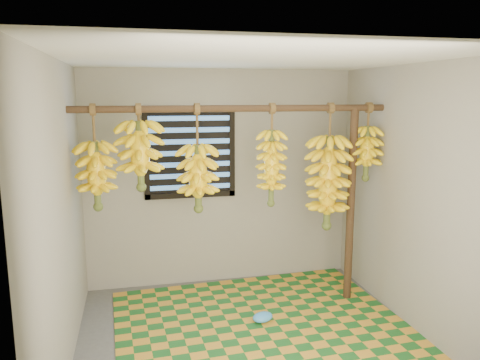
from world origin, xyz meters
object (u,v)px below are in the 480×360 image
object	(u,v)px
plastic_bag	(263,317)
banana_bunch_b	(140,155)
banana_bunch_f	(367,153)
banana_bunch_e	(328,183)
woven_mat	(260,322)
banana_bunch_d	(271,168)
banana_bunch_c	(198,178)
support_post	(351,206)
banana_bunch_a	(96,175)

from	to	relation	value
plastic_bag	banana_bunch_b	bearing A→B (deg)	163.10
banana_bunch_f	plastic_bag	bearing A→B (deg)	-164.42
plastic_bag	banana_bunch_e	xyz separation A→B (m)	(0.76, 0.33, 1.20)
woven_mat	banana_bunch_e	xyz separation A→B (m)	(0.79, 0.33, 1.25)
banana_bunch_d	banana_bunch_f	distance (m)	1.01
banana_bunch_c	banana_bunch_f	xyz separation A→B (m)	(1.72, 0.00, 0.19)
support_post	banana_bunch_d	distance (m)	0.96
banana_bunch_c	plastic_bag	bearing A→B (deg)	-30.67
banana_bunch_a	banana_bunch_c	size ratio (longest dim) A/B	0.93
plastic_bag	banana_bunch_f	world-z (taller)	banana_bunch_f
banana_bunch_e	banana_bunch_f	xyz separation A→B (m)	(0.41, -0.00, 0.29)
banana_bunch_a	woven_mat	bearing A→B (deg)	-12.96
banana_bunch_b	banana_bunch_c	size ratio (longest dim) A/B	0.77
banana_bunch_b	banana_bunch_f	world-z (taller)	same
plastic_bag	banana_bunch_d	size ratio (longest dim) A/B	0.21
plastic_bag	banana_bunch_e	size ratio (longest dim) A/B	0.17
support_post	banana_bunch_e	xyz separation A→B (m)	(-0.26, 0.00, 0.26)
banana_bunch_a	banana_bunch_d	xyz separation A→B (m)	(1.63, 0.00, 0.01)
plastic_bag	banana_bunch_d	distance (m)	1.42
banana_bunch_a	banana_bunch_e	distance (m)	2.23
woven_mat	banana_bunch_b	xyz separation A→B (m)	(-1.05, 0.33, 1.58)
banana_bunch_e	banana_bunch_f	world-z (taller)	same
support_post	banana_bunch_c	world-z (taller)	banana_bunch_c
woven_mat	banana_bunch_d	size ratio (longest dim) A/B	2.67
banana_bunch_e	banana_bunch_f	size ratio (longest dim) A/B	1.61
support_post	woven_mat	distance (m)	1.48
support_post	banana_bunch_b	size ratio (longest dim) A/B	2.58
woven_mat	support_post	bearing A→B (deg)	17.47
banana_bunch_a	banana_bunch_e	world-z (taller)	same
banana_bunch_a	banana_bunch_c	world-z (taller)	same
banana_bunch_e	banana_bunch_a	bearing A→B (deg)	180.00
banana_bunch_d	banana_bunch_e	bearing A→B (deg)	-0.00
plastic_bag	banana_bunch_b	world-z (taller)	banana_bunch_b
banana_bunch_d	banana_bunch_e	size ratio (longest dim) A/B	0.79
banana_bunch_b	banana_bunch_e	world-z (taller)	same
support_post	banana_bunch_e	world-z (taller)	banana_bunch_e
banana_bunch_c	banana_bunch_f	world-z (taller)	same
banana_bunch_a	banana_bunch_b	size ratio (longest dim) A/B	1.21
plastic_bag	banana_bunch_d	xyz separation A→B (m)	(0.17, 0.33, 1.38)
banana_bunch_c	banana_bunch_e	distance (m)	1.32
support_post	banana_bunch_c	xyz separation A→B (m)	(-1.57, -0.00, 0.36)
support_post	banana_bunch_c	bearing A→B (deg)	-180.00
banana_bunch_f	support_post	bearing A→B (deg)	180.00
banana_bunch_a	banana_bunch_b	distance (m)	0.42
banana_bunch_c	banana_bunch_f	distance (m)	1.73
woven_mat	plastic_bag	world-z (taller)	plastic_bag
woven_mat	banana_bunch_c	xyz separation A→B (m)	(-0.52, 0.33, 1.35)
plastic_bag	banana_bunch_b	size ratio (longest dim) A/B	0.27
banana_bunch_c	banana_bunch_f	size ratio (longest dim) A/B	1.29
banana_bunch_c	banana_bunch_e	size ratio (longest dim) A/B	0.80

